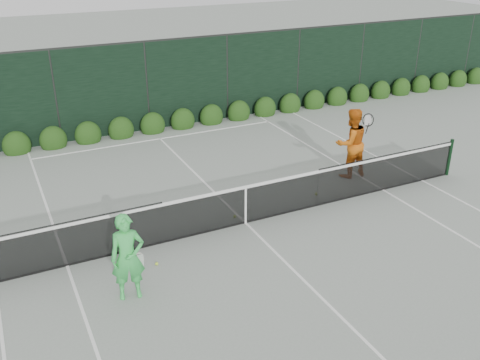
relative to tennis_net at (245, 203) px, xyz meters
name	(u,v)px	position (x,y,z in m)	size (l,w,h in m)	color
ground	(245,223)	(0.02, 0.00, -0.53)	(80.00, 80.00, 0.00)	gray
tennis_net	(245,203)	(0.00, 0.00, 0.00)	(12.90, 0.10, 1.07)	black
player_woman	(128,257)	(-3.16, -1.56, 0.32)	(0.68, 0.51, 1.71)	#3BCB56
player_man	(351,143)	(3.87, 1.18, 0.45)	(0.98, 0.77, 1.96)	#CE6011
court_lines	(245,223)	(0.02, 0.00, -0.53)	(11.03, 23.83, 0.01)	white
windscreen_fence	(312,216)	(0.02, -2.71, 0.98)	(32.00, 21.07, 3.06)	black
hedge_row	(153,126)	(0.02, 7.15, -0.30)	(31.66, 0.65, 0.94)	#15330D
tennis_balls	(242,222)	(-0.05, 0.03, -0.50)	(4.84, 1.37, 0.07)	#C2EA34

